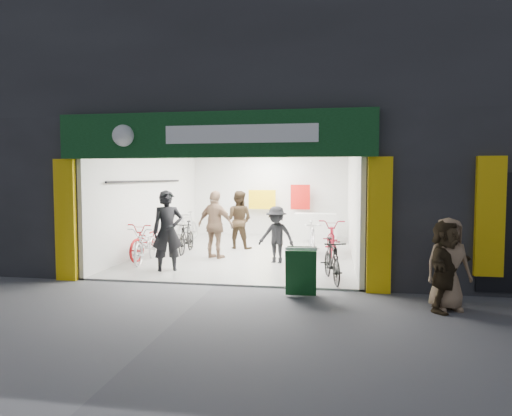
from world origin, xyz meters
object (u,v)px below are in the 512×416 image
(bike_right_front, at_px, (332,261))
(pedestrian_near, at_px, (448,264))
(sandwich_board, at_px, (301,270))
(bike_left_front, at_px, (146,245))

(bike_right_front, relative_size, pedestrian_near, 1.00)
(pedestrian_near, bearing_deg, sandwich_board, 153.51)
(bike_right_front, distance_m, pedestrian_near, 2.56)
(bike_right_front, xyz_separation_m, sandwich_board, (-0.56, -1.18, 0.02))
(bike_left_front, distance_m, pedestrian_near, 7.35)
(bike_right_front, xyz_separation_m, pedestrian_near, (1.91, -1.68, 0.31))
(pedestrian_near, xyz_separation_m, sandwich_board, (-2.47, 0.50, -0.29))
(bike_left_front, xyz_separation_m, sandwich_board, (4.18, -2.61, 0.01))
(bike_left_front, relative_size, sandwich_board, 2.06)
(sandwich_board, bearing_deg, bike_right_front, 63.15)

